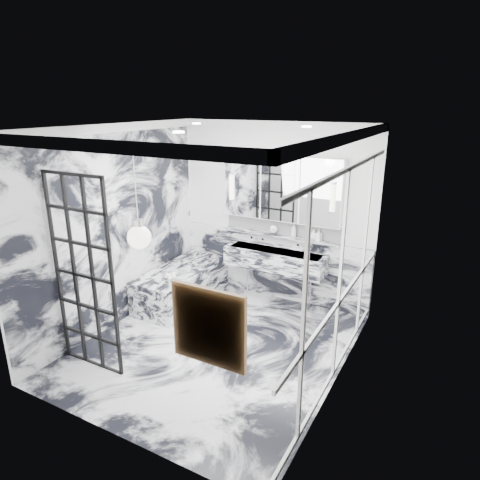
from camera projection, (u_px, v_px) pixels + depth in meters
The scene contains 25 objects.
floor at pixel (215, 346), 5.63m from camera, with size 3.60×3.60×0.00m, color silver.
ceiling at pixel (211, 127), 4.76m from camera, with size 3.60×3.60×0.00m, color white.
wall_back at pixel (274, 213), 6.70m from camera, with size 3.60×3.60×0.00m, color white.
wall_front at pixel (103, 305), 3.69m from camera, with size 3.60×3.60×0.00m, color white.
wall_left at pixel (115, 228), 5.92m from camera, with size 3.60×3.60×0.00m, color white.
wall_right at pixel (343, 269), 4.47m from camera, with size 3.60×3.60×0.00m, color white.
marble_clad_back at pixel (272, 266), 6.95m from camera, with size 3.18×0.05×1.05m, color silver.
marble_clad_left at pixel (116, 232), 5.94m from camera, with size 0.02×3.56×2.68m, color silver.
panel_molding at pixel (340, 278), 4.51m from camera, with size 0.03×3.40×2.30m, color white.
soap_bottle_a at pixel (294, 230), 6.52m from camera, with size 0.08×0.08×0.21m, color #8C5919.
soap_bottle_b at pixel (319, 235), 6.34m from camera, with size 0.08×0.08×0.18m, color #4C4C51.
soap_bottle_c at pixel (314, 235), 6.38m from camera, with size 0.13×0.13×0.16m, color silver.
face_pot at pixel (274, 229), 6.68m from camera, with size 0.13×0.13×0.13m, color white.
amber_bottle at pixel (309, 236), 6.42m from camera, with size 0.04×0.04×0.10m, color #8C5919.
flower_vase at pixel (172, 285), 6.01m from camera, with size 0.08×0.08×0.12m, color silver.
crittall_door at pixel (84, 276), 4.90m from camera, with size 0.88×0.04×2.34m, color black, non-canonical shape.
artwork at pixel (209, 327), 3.23m from camera, with size 0.54×0.05×0.54m, color orange.
pendant_light at pixel (139, 237), 3.97m from camera, with size 0.22×0.22×0.22m, color white.
trough_sink at pixel (275, 260), 6.64m from camera, with size 1.60×0.45×0.30m, color silver.
ledge at pixel (280, 236), 6.67m from camera, with size 1.90×0.14×0.04m, color silver.
subway_tile at pixel (282, 227), 6.68m from camera, with size 1.90×0.03×0.23m, color white.
mirror_cabinet at pixel (282, 188), 6.44m from camera, with size 1.90×0.16×1.00m, color white.
sconce_left at pixel (231, 187), 6.75m from camera, with size 0.07×0.07×0.40m, color white.
sconce_right at pixel (333, 198), 6.00m from camera, with size 0.07×0.07×0.40m, color white.
bathtub at pixel (182, 285), 6.83m from camera, with size 0.75×1.65×0.55m, color silver.
Camera 1 is at (2.64, -4.17, 3.08)m, focal length 32.00 mm.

